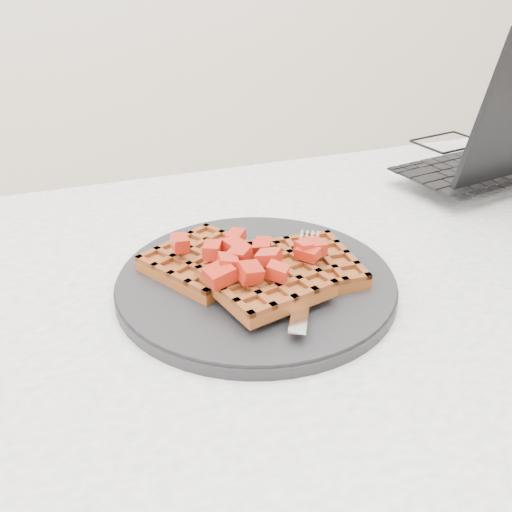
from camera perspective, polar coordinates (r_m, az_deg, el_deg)
The scene contains 6 objects.
table at distance 0.69m, azimuth 6.72°, elevation -11.55°, with size 1.20×0.80×0.75m.
plate at distance 0.62m, azimuth 0.00°, elevation -2.60°, with size 0.30×0.30×0.02m, color black.
waffles at distance 0.60m, azimuth 0.14°, elevation -1.22°, with size 0.23×0.21×0.03m.
strawberry_pile at distance 0.59m, azimuth 0.00°, elevation 1.18°, with size 0.15×0.15×0.02m, color #880901, non-canonical shape.
fork at distance 0.59m, azimuth 4.90°, elevation -2.43°, with size 0.02×0.18×0.02m, color silver, non-canonical shape.
laptop at distance 1.00m, azimuth 22.48°, elevation 9.82°, with size 0.39×0.32×0.25m.
Camera 1 is at (-0.25, -0.46, 1.08)m, focal length 40.00 mm.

